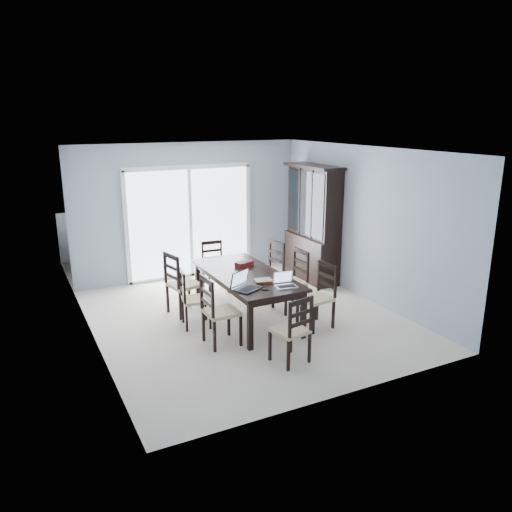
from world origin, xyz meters
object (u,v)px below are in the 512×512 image
(chair_end_far, at_px, (214,261))
(china_hutch, at_px, (313,225))
(hot_tub, at_px, (144,244))
(chair_left_mid, at_px, (190,292))
(chair_right_far, at_px, (272,264))
(chair_left_near, at_px, (215,304))
(laptop_silver, at_px, (286,284))
(laptop_dark, at_px, (248,285))
(chair_right_near, at_px, (321,288))
(chair_right_mid, at_px, (295,273))
(chair_end_near, at_px, (295,323))
(cell_phone, at_px, (265,289))
(chair_left_far, at_px, (178,277))
(dining_table, at_px, (246,278))
(game_box, at_px, (244,264))

(chair_end_far, bearing_deg, china_hutch, 176.70)
(hot_tub, bearing_deg, chair_left_mid, -93.85)
(china_hutch, distance_m, chair_right_far, 1.38)
(chair_left_near, xyz_separation_m, laptop_silver, (1.01, -0.20, 0.19))
(laptop_dark, height_order, hot_tub, laptop_dark)
(laptop_silver, bearing_deg, chair_right_far, 76.30)
(chair_right_near, relative_size, chair_right_mid, 0.98)
(chair_end_near, height_order, laptop_dark, chair_end_near)
(chair_end_far, bearing_deg, hot_tub, -68.22)
(chair_right_far, bearing_deg, cell_phone, 138.77)
(chair_left_far, relative_size, chair_end_far, 1.14)
(dining_table, xyz_separation_m, game_box, (0.14, 0.36, 0.11))
(chair_left_far, distance_m, cell_phone, 1.65)
(china_hutch, height_order, laptop_dark, china_hutch)
(chair_right_mid, distance_m, chair_end_far, 1.68)
(chair_right_mid, bearing_deg, chair_left_near, 109.49)
(chair_right_far, xyz_separation_m, hot_tub, (-1.47, 2.96, -0.15))
(chair_left_far, height_order, hot_tub, chair_left_far)
(chair_left_far, height_order, chair_right_far, chair_left_far)
(laptop_dark, relative_size, cell_phone, 4.27)
(laptop_dark, bearing_deg, chair_right_mid, 4.24)
(chair_left_near, relative_size, hot_tub, 0.61)
(cell_phone, bearing_deg, dining_table, 113.13)
(chair_left_near, relative_size, laptop_silver, 3.54)
(laptop_dark, bearing_deg, game_box, 40.41)
(chair_left_far, bearing_deg, chair_right_mid, 59.33)
(laptop_silver, bearing_deg, chair_end_far, 101.63)
(chair_end_near, bearing_deg, game_box, 71.89)
(chair_end_near, bearing_deg, laptop_silver, 56.42)
(dining_table, bearing_deg, chair_right_near, -39.85)
(chair_left_near, distance_m, laptop_silver, 1.04)
(chair_left_far, bearing_deg, chair_right_near, 40.09)
(laptop_silver, relative_size, cell_phone, 3.10)
(china_hutch, bearing_deg, chair_left_far, -168.01)
(china_hutch, distance_m, laptop_dark, 3.03)
(chair_right_far, bearing_deg, chair_left_far, 82.87)
(chair_right_near, bearing_deg, chair_left_mid, 58.42)
(laptop_dark, bearing_deg, china_hutch, 13.02)
(chair_left_near, relative_size, chair_end_near, 1.09)
(chair_right_mid, height_order, laptop_dark, chair_right_mid)
(cell_phone, bearing_deg, chair_right_mid, 69.96)
(china_hutch, xyz_separation_m, chair_right_near, (-1.14, -1.99, -0.48))
(chair_left_mid, distance_m, chair_end_near, 1.89)
(cell_phone, xyz_separation_m, game_box, (0.24, 1.17, 0.03))
(dining_table, height_order, china_hutch, china_hutch)
(china_hutch, height_order, hot_tub, china_hutch)
(china_hutch, xyz_separation_m, game_box, (-1.88, -0.89, -0.29))
(dining_table, height_order, cell_phone, cell_phone)
(chair_right_mid, height_order, game_box, chair_right_mid)
(chair_left_far, xyz_separation_m, chair_right_far, (1.71, 0.08, -0.03))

